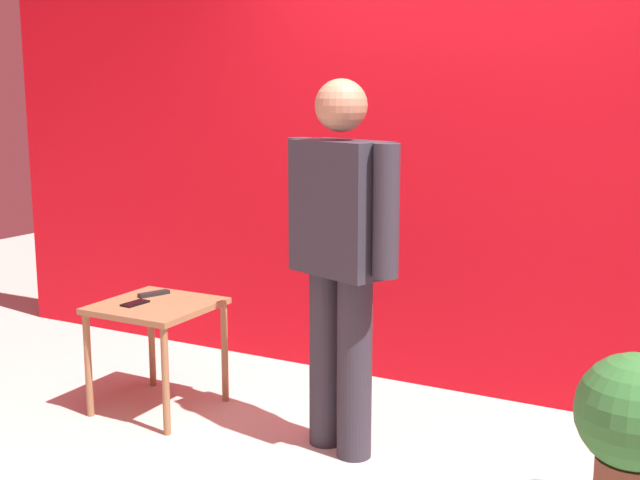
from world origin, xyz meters
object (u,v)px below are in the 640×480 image
at_px(tv_remote, 154,294).
at_px(potted_plant, 634,427).
at_px(side_table, 157,318).
at_px(cell_phone, 135,303).
at_px(standing_person, 341,249).

bearing_deg(tv_remote, potted_plant, 17.50).
bearing_deg(potted_plant, tv_remote, 174.67).
height_order(side_table, tv_remote, tv_remote).
height_order(side_table, cell_phone, cell_phone).
relative_size(side_table, cell_phone, 3.94).
xyz_separation_m(cell_phone, potted_plant, (2.41, -0.04, -0.17)).
distance_m(cell_phone, potted_plant, 2.41).
bearing_deg(side_table, tv_remote, 133.09).
xyz_separation_m(side_table, cell_phone, (-0.08, -0.07, 0.09)).
bearing_deg(standing_person, tv_remote, 174.35).
height_order(standing_person, tv_remote, standing_person).
xyz_separation_m(tv_remote, potted_plant, (2.44, -0.23, -0.17)).
bearing_deg(cell_phone, tv_remote, 104.77).
bearing_deg(cell_phone, standing_person, 8.62).
distance_m(side_table, tv_remote, 0.19).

